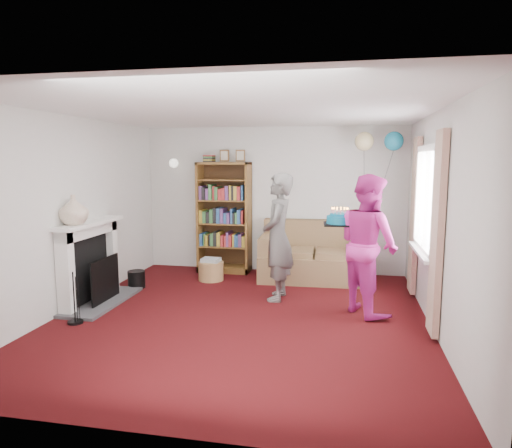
% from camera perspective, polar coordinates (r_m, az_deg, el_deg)
% --- Properties ---
extents(ground, '(5.00, 5.00, 0.00)m').
position_cam_1_polar(ground, '(5.77, -1.86, -11.58)').
color(ground, '#33070B').
rests_on(ground, ground).
extents(wall_back, '(4.50, 0.02, 2.50)m').
position_cam_1_polar(wall_back, '(7.93, 2.15, 3.04)').
color(wall_back, silver).
rests_on(wall_back, ground).
extents(wall_left, '(0.02, 5.00, 2.50)m').
position_cam_1_polar(wall_left, '(6.37, -22.14, 1.26)').
color(wall_left, silver).
rests_on(wall_left, ground).
extents(wall_right, '(0.02, 5.00, 2.50)m').
position_cam_1_polar(wall_right, '(5.44, 21.96, 0.21)').
color(wall_right, silver).
rests_on(wall_right, ground).
extents(ceiling, '(4.50, 5.00, 0.01)m').
position_cam_1_polar(ceiling, '(5.47, -1.98, 14.00)').
color(ceiling, white).
rests_on(ceiling, wall_back).
extents(fireplace, '(0.55, 1.80, 1.12)m').
position_cam_1_polar(fireplace, '(6.56, -19.62, -4.98)').
color(fireplace, '#3F3F42').
rests_on(fireplace, ground).
extents(window_bay, '(0.14, 2.02, 2.20)m').
position_cam_1_polar(window_bay, '(6.02, 20.37, 0.53)').
color(window_bay, white).
rests_on(window_bay, ground).
extents(wall_sconce, '(0.16, 0.23, 0.16)m').
position_cam_1_polar(wall_sconce, '(8.22, -10.24, 7.50)').
color(wall_sconce, gold).
rests_on(wall_sconce, ground).
extents(bookcase, '(0.90, 0.42, 2.11)m').
position_cam_1_polar(bookcase, '(7.93, -3.94, 0.71)').
color(bookcase, '#472B14').
rests_on(bookcase, ground).
extents(sofa, '(1.77, 0.94, 0.94)m').
position_cam_1_polar(sofa, '(7.55, 7.42, -4.19)').
color(sofa, olive).
rests_on(sofa, ground).
extents(wicker_basket, '(0.41, 0.41, 0.36)m').
position_cam_1_polar(wicker_basket, '(7.46, -5.65, -5.76)').
color(wicker_basket, '#AA784F').
rests_on(wicker_basket, ground).
extents(person_striped, '(0.42, 0.64, 1.76)m').
position_cam_1_polar(person_striped, '(6.30, 2.76, -1.64)').
color(person_striped, black).
rests_on(person_striped, ground).
extents(person_magenta, '(1.03, 1.08, 1.77)m').
position_cam_1_polar(person_magenta, '(5.91, 13.83, -2.48)').
color(person_magenta, '#C5278C').
rests_on(person_magenta, ground).
extents(birthday_cake, '(0.40, 0.40, 0.22)m').
position_cam_1_polar(birthday_cake, '(5.95, 10.41, 0.52)').
color(birthday_cake, black).
rests_on(birthday_cake, ground).
extents(balloons, '(0.73, 0.39, 1.69)m').
position_cam_1_polar(balloons, '(7.35, 15.12, 9.96)').
color(balloons, '#3F3F3F').
rests_on(balloons, ground).
extents(mantel_vase, '(0.47, 0.47, 0.38)m').
position_cam_1_polar(mantel_vase, '(6.17, -21.84, 1.66)').
color(mantel_vase, beige).
rests_on(mantel_vase, fireplace).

